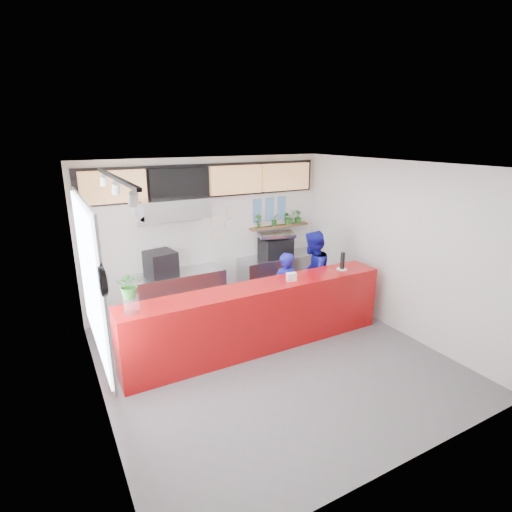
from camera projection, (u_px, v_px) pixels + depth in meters
name	position (u px, v px, depth m)	size (l,w,h in m)	color
floor	(271.00, 358.00, 6.33)	(5.00, 5.00, 0.00)	slate
ceiling	(274.00, 165.00, 5.46)	(5.00, 5.00, 0.00)	silver
wall_back	(209.00, 234.00, 7.99)	(5.00, 5.00, 0.00)	white
wall_left	(93.00, 302.00, 4.75)	(5.00, 5.00, 0.00)	white
wall_right	(394.00, 247.00, 7.04)	(5.00, 5.00, 0.00)	white
service_counter	(259.00, 317.00, 6.51)	(4.50, 0.60, 1.10)	#AC0C0D
cream_band	(207.00, 178.00, 7.66)	(5.00, 0.02, 0.80)	beige
prep_bench	(178.00, 295.00, 7.69)	(1.80, 0.60, 0.90)	#B2B5BA
panini_oven	(161.00, 263.00, 7.36)	(0.50, 0.50, 0.45)	black
extraction_hood	(173.00, 208.00, 7.15)	(1.20, 0.70, 0.35)	#B2B5BA
hood_lip	(174.00, 219.00, 7.20)	(1.20, 0.70, 0.08)	#B2B5BA
right_bench	(279.00, 275.00, 8.74)	(1.80, 0.60, 0.90)	#B2B5BA
espresso_machine	(276.00, 247.00, 8.50)	(0.64, 0.46, 0.41)	black
espresso_tray	(276.00, 234.00, 8.41)	(0.75, 0.52, 0.07)	#BABCC2
herb_shelf	(279.00, 226.00, 8.64)	(1.40, 0.18, 0.04)	brown
menu_board_far_left	(114.00, 187.00, 6.79)	(1.10, 0.10, 0.55)	tan
menu_board_mid_left	(179.00, 183.00, 7.32)	(1.10, 0.10, 0.55)	black
menu_board_mid_right	(236.00, 180.00, 7.85)	(1.10, 0.10, 0.55)	tan
menu_board_far_right	(286.00, 177.00, 8.38)	(1.10, 0.10, 0.55)	tan
soffit	(208.00, 181.00, 7.65)	(4.80, 0.04, 0.65)	black
window_pane	(90.00, 278.00, 4.96)	(0.04, 2.20, 1.90)	silver
window_frame	(92.00, 278.00, 4.97)	(0.03, 2.30, 2.00)	#B2B5BA
wall_clock_rim	(103.00, 281.00, 3.85)	(0.30, 0.30, 0.05)	black
wall_clock_face	(106.00, 281.00, 3.87)	(0.26, 0.26, 0.02)	white
track_rail	(115.00, 178.00, 4.51)	(0.05, 2.40, 0.04)	black
dec_plate_a	(216.00, 221.00, 7.97)	(0.24, 0.24, 0.03)	silver
dec_plate_b	(230.00, 224.00, 8.13)	(0.24, 0.24, 0.03)	silver
dec_plate_c	(216.00, 235.00, 8.05)	(0.24, 0.24, 0.03)	silver
dec_plate_d	(232.00, 212.00, 8.08)	(0.24, 0.24, 0.03)	silver
photo_frame_a	(257.00, 205.00, 8.33)	(0.20, 0.02, 0.25)	#598CBF
photo_frame_b	(270.00, 203.00, 8.47)	(0.20, 0.02, 0.25)	#598CBF
photo_frame_c	(282.00, 202.00, 8.61)	(0.20, 0.02, 0.25)	#598CBF
photo_frame_d	(257.00, 216.00, 8.41)	(0.20, 0.02, 0.25)	#598CBF
photo_frame_e	(270.00, 215.00, 8.54)	(0.20, 0.02, 0.25)	#598CBF
photo_frame_f	(281.00, 214.00, 8.68)	(0.20, 0.02, 0.25)	#598CBF
staff_center	(284.00, 290.00, 7.19)	(0.52, 0.34, 1.42)	#151692
staff_right	(312.00, 275.00, 7.60)	(0.82, 0.64, 1.69)	#151692
herb_a	(259.00, 221.00, 8.36)	(0.15, 0.11, 0.29)	#2A6A25
herb_b	(275.00, 220.00, 8.54)	(0.15, 0.12, 0.27)	#2A6A25
herb_c	(289.00, 217.00, 8.70)	(0.29, 0.25, 0.32)	#2A6A25
herb_d	(298.00, 217.00, 8.82)	(0.16, 0.14, 0.28)	#2A6A25
glass_vase	(132.00, 304.00, 5.35)	(0.21, 0.21, 0.25)	white
basil_vase	(130.00, 285.00, 5.27)	(0.34, 0.30, 0.38)	#2A6A25
napkin_holder	(291.00, 277.00, 6.55)	(0.15, 0.10, 0.14)	white
white_plate	(342.00, 269.00, 7.11)	(0.19, 0.19, 0.01)	white
pepper_mill	(343.00, 261.00, 7.06)	(0.07, 0.07, 0.30)	black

